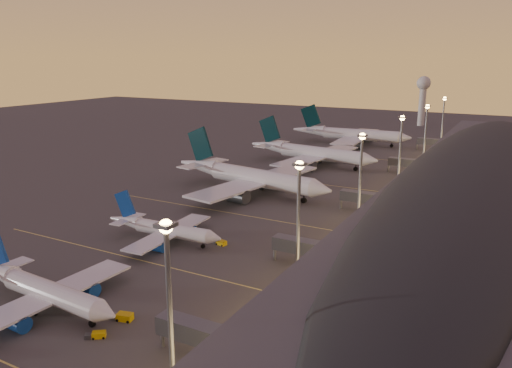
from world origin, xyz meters
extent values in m
plane|color=#3C3937|center=(0.00, 0.00, 0.00)|extent=(700.00, 700.00, 0.00)
cylinder|color=silver|center=(1.66, -30.58, 3.59)|extent=(23.72, 5.21, 4.01)
cone|color=silver|center=(15.31, -31.27, 3.59)|extent=(4.00, 4.20, 4.01)
cube|color=silver|center=(0.52, -30.52, 2.89)|extent=(8.55, 34.06, 0.44)
cylinder|color=navy|center=(1.66, -23.14, 1.53)|extent=(5.46, 3.27, 3.01)
cylinder|color=navy|center=(0.90, -37.97, 1.53)|extent=(5.46, 3.27, 3.01)
cube|color=silver|center=(-14.12, -29.77, 4.69)|extent=(4.41, 12.33, 0.28)
cylinder|color=black|center=(11.53, -31.08, 0.79)|extent=(0.34, 0.34, 1.58)
cylinder|color=black|center=(11.53, -31.08, 0.56)|extent=(1.16, 0.76, 1.12)
cylinder|color=black|center=(-0.10, -27.68, 0.79)|extent=(0.34, 0.34, 1.58)
cylinder|color=black|center=(-0.10, -27.68, 0.56)|extent=(1.16, 0.76, 1.12)
cylinder|color=black|center=(-0.38, -33.28, 0.79)|extent=(0.34, 0.34, 1.58)
cylinder|color=black|center=(-0.38, -33.28, 0.56)|extent=(1.16, 0.76, 1.12)
cylinder|color=silver|center=(-1.06, 7.54, 3.15)|extent=(20.83, 4.55, 3.52)
cone|color=silver|center=(10.93, 8.13, 3.15)|extent=(3.51, 3.68, 3.52)
cone|color=silver|center=(-16.05, 6.79, 3.59)|extent=(9.50, 3.98, 3.52)
cube|color=silver|center=(-2.06, 7.49, 2.53)|extent=(7.48, 29.91, 0.39)
cylinder|color=navy|center=(-1.72, 14.03, 1.35)|extent=(4.80, 2.87, 2.64)
cylinder|color=navy|center=(-1.07, 1.00, 1.35)|extent=(4.80, 2.87, 2.64)
cube|color=navy|center=(-15.58, 6.81, 8.15)|extent=(6.47, 0.85, 7.64)
cube|color=silver|center=(-14.92, 6.84, 4.12)|extent=(3.86, 10.83, 0.25)
cylinder|color=black|center=(7.62, 7.97, 0.69)|extent=(0.30, 0.30, 1.39)
cylinder|color=black|center=(7.62, 7.97, 0.49)|extent=(1.02, 0.66, 0.99)
cylinder|color=black|center=(-2.85, 9.91, 0.69)|extent=(0.30, 0.30, 1.39)
cylinder|color=black|center=(-2.85, 9.91, 0.49)|extent=(1.02, 0.66, 0.99)
cylinder|color=black|center=(-2.60, 4.99, 0.69)|extent=(0.30, 0.30, 1.39)
cylinder|color=black|center=(-2.60, 4.99, 0.49)|extent=(1.02, 0.66, 0.99)
cylinder|color=silver|center=(-2.80, 57.73, 5.43)|extent=(40.35, 12.38, 6.03)
cone|color=silver|center=(20.06, 54.00, 5.43)|extent=(7.32, 6.99, 6.03)
cone|color=silver|center=(-31.38, 62.39, 6.18)|extent=(18.76, 8.86, 6.03)
cube|color=silver|center=(-4.71, 58.04, 4.37)|extent=(20.83, 59.42, 0.66)
cylinder|color=#515459|center=(-1.37, 70.50, 2.34)|extent=(9.62, 5.92, 4.52)
cylinder|color=#515459|center=(-5.50, 45.17, 2.34)|extent=(9.62, 5.92, 4.52)
cube|color=black|center=(-30.49, 62.25, 13.98)|extent=(11.89, 2.81, 13.39)
cube|color=silver|center=(-29.22, 62.04, 7.09)|extent=(9.73, 21.76, 0.42)
cylinder|color=black|center=(13.74, 55.03, 1.21)|extent=(0.55, 0.55, 2.41)
cylinder|color=black|center=(13.74, 55.03, 0.84)|extent=(1.84, 1.31, 1.69)
cylinder|color=black|center=(-5.30, 62.42, 1.21)|extent=(0.55, 0.55, 2.41)
cylinder|color=black|center=(-5.30, 62.42, 0.84)|extent=(1.84, 1.31, 1.69)
cylinder|color=black|center=(-6.66, 54.08, 1.21)|extent=(0.55, 0.55, 2.41)
cylinder|color=black|center=(-6.66, 54.08, 0.84)|extent=(1.84, 1.31, 1.69)
cylinder|color=silver|center=(-1.76, 109.40, 5.16)|extent=(38.34, 10.83, 5.73)
cone|color=silver|center=(20.05, 106.41, 5.16)|extent=(6.84, 6.51, 5.73)
cone|color=silver|center=(-29.02, 113.15, 5.88)|extent=(17.74, 8.01, 5.73)
cube|color=silver|center=(-3.58, 109.65, 4.16)|extent=(18.44, 56.40, 0.63)
cylinder|color=#515459|center=(-0.71, 121.56, 2.22)|extent=(9.07, 5.42, 4.30)
cylinder|color=#515459|center=(-4.03, 97.41, 2.22)|extent=(9.07, 5.42, 4.30)
cube|color=black|center=(-28.18, 113.03, 13.28)|extent=(11.32, 2.39, 12.72)
cube|color=silver|center=(-26.96, 112.86, 6.74)|extent=(8.77, 20.60, 0.40)
cylinder|color=black|center=(14.01, 107.24, 1.15)|extent=(0.52, 0.52, 2.29)
cylinder|color=black|center=(14.01, 107.24, 0.80)|extent=(1.73, 1.21, 1.61)
cylinder|color=black|center=(-4.25, 113.79, 1.15)|extent=(0.52, 0.52, 2.29)
cylinder|color=black|center=(-4.25, 113.79, 0.80)|extent=(1.73, 1.21, 1.61)
cylinder|color=black|center=(-5.34, 105.84, 1.15)|extent=(0.52, 0.52, 2.29)
cylinder|color=black|center=(-5.34, 105.84, 0.80)|extent=(1.73, 1.21, 1.61)
cylinder|color=silver|center=(-2.94, 167.48, 5.31)|extent=(39.28, 8.00, 5.90)
cone|color=silver|center=(19.68, 168.71, 5.31)|extent=(6.60, 6.23, 5.90)
cone|color=silver|center=(-31.22, 165.95, 6.05)|extent=(17.92, 6.84, 5.90)
cube|color=silver|center=(-4.83, 167.38, 4.28)|extent=(14.40, 57.57, 0.65)
cylinder|color=#515459|center=(-4.25, 179.98, 2.29)|extent=(9.04, 4.90, 4.43)
cylinder|color=#515459|center=(-2.89, 154.92, 2.29)|extent=(9.04, 4.90, 4.43)
cube|color=black|center=(-30.34, 166.00, 13.67)|extent=(11.67, 1.51, 13.09)
cube|color=silver|center=(-29.09, 166.07, 6.93)|extent=(7.39, 20.84, 0.41)
cylinder|color=black|center=(13.42, 168.37, 1.18)|extent=(0.50, 0.50, 2.36)
cylinder|color=black|center=(13.42, 168.37, 0.83)|extent=(1.71, 1.12, 1.65)
cylinder|color=black|center=(-6.31, 171.44, 1.18)|extent=(0.50, 0.50, 2.36)
cylinder|color=black|center=(-6.31, 171.44, 0.83)|extent=(1.71, 1.12, 1.65)
cylinder|color=black|center=(-5.86, 163.19, 1.18)|extent=(0.50, 0.50, 2.36)
cylinder|color=black|center=(-5.86, 163.19, 0.83)|extent=(1.71, 1.12, 1.65)
cube|color=#45454A|center=(62.00, 72.50, 6.00)|extent=(40.00, 255.00, 12.00)
ellipsoid|color=black|center=(62.00, 72.50, 12.00)|extent=(39.00, 253.00, 10.92)
cube|color=#F8C368|center=(41.80, 72.50, 5.00)|extent=(0.40, 244.80, 8.00)
cube|color=#515459|center=(34.00, -30.00, 4.50)|extent=(16.00, 3.20, 3.00)
cylinder|color=slate|center=(26.00, -30.00, 2.20)|extent=(0.70, 0.70, 4.40)
cube|color=#515459|center=(34.00, 10.00, 4.50)|extent=(16.00, 3.20, 3.00)
cylinder|color=slate|center=(26.00, 10.00, 2.20)|extent=(0.70, 0.70, 4.40)
cube|color=#515459|center=(34.00, 55.00, 4.50)|extent=(16.00, 3.20, 3.00)
cylinder|color=slate|center=(26.00, 55.00, 2.20)|extent=(0.70, 0.70, 4.40)
cube|color=#515459|center=(34.00, 112.00, 4.50)|extent=(16.00, 3.20, 3.00)
cylinder|color=slate|center=(26.00, 112.00, 2.20)|extent=(0.70, 0.70, 4.40)
cube|color=#515459|center=(34.00, 168.00, 4.50)|extent=(16.00, 3.20, 3.00)
cylinder|color=slate|center=(26.00, 168.00, 2.20)|extent=(0.70, 0.70, 4.40)
cylinder|color=slate|center=(36.00, -40.00, 12.50)|extent=(0.70, 0.70, 25.00)
cube|color=slate|center=(36.00, -40.00, 25.20)|extent=(2.20, 2.20, 0.50)
sphere|color=#F5B75F|center=(36.00, -40.00, 25.00)|extent=(1.80, 1.80, 1.80)
cylinder|color=slate|center=(36.00, 0.00, 12.50)|extent=(0.70, 0.70, 25.00)
cube|color=slate|center=(36.00, 0.00, 25.20)|extent=(2.20, 2.20, 0.50)
sphere|color=#F5B75F|center=(36.00, 0.00, 25.00)|extent=(1.80, 1.80, 1.80)
cylinder|color=slate|center=(36.00, 40.00, 12.50)|extent=(0.70, 0.70, 25.00)
cube|color=slate|center=(36.00, 40.00, 25.20)|extent=(2.20, 2.20, 0.50)
sphere|color=#F5B75F|center=(36.00, 40.00, 25.00)|extent=(1.80, 1.80, 1.80)
cylinder|color=slate|center=(36.00, 85.00, 12.50)|extent=(0.70, 0.70, 25.00)
cube|color=slate|center=(36.00, 85.00, 25.20)|extent=(2.20, 2.20, 0.50)
sphere|color=#F5B75F|center=(36.00, 85.00, 25.00)|extent=(1.80, 1.80, 1.80)
cylinder|color=slate|center=(36.00, 130.00, 12.50)|extent=(0.70, 0.70, 25.00)
cube|color=slate|center=(36.00, 130.00, 25.20)|extent=(2.20, 2.20, 0.50)
sphere|color=#F5B75F|center=(36.00, 130.00, 25.00)|extent=(1.80, 1.80, 1.80)
cylinder|color=slate|center=(36.00, 175.00, 12.50)|extent=(0.70, 0.70, 25.00)
cube|color=slate|center=(36.00, 175.00, 25.20)|extent=(2.20, 2.20, 0.50)
sphere|color=#F5B75F|center=(36.00, 175.00, 25.00)|extent=(1.80, 1.80, 1.80)
cylinder|color=silver|center=(10.00, 260.00, 13.00)|extent=(4.40, 4.40, 26.00)
sphere|color=silver|center=(10.00, 260.00, 28.00)|extent=(9.00, 9.00, 9.00)
cube|color=#D8C659|center=(0.00, -5.00, 0.01)|extent=(90.00, 0.36, 0.00)
cube|color=#D8C659|center=(0.00, 35.00, 0.01)|extent=(90.00, 0.36, 0.00)
cube|color=#D8C659|center=(0.00, 80.00, 0.01)|extent=(90.00, 0.36, 0.00)
cube|color=#D8C659|center=(0.00, 135.00, 0.01)|extent=(90.00, 0.36, 0.00)
cube|color=#CEA306|center=(14.92, -26.75, 0.63)|extent=(3.09, 2.35, 1.26)
cube|color=#515459|center=(12.92, -27.26, 0.46)|extent=(1.92, 1.84, 0.92)
cylinder|color=black|center=(15.70, -25.66, 0.25)|extent=(0.54, 0.32, 0.50)
cylinder|color=black|center=(16.13, -27.32, 0.25)|extent=(0.54, 0.32, 0.50)
cylinder|color=black|center=(13.71, -26.17, 0.25)|extent=(0.54, 0.32, 0.50)
cylinder|color=black|center=(14.13, -27.84, 0.25)|extent=(0.54, 0.32, 0.50)
cube|color=#CEA306|center=(15.09, -33.00, 0.50)|extent=(2.55, 2.38, 1.00)
cube|color=#515459|center=(13.77, -33.96, 0.36)|extent=(1.72, 1.70, 0.72)
cylinder|color=black|center=(15.35, -31.98, 0.20)|extent=(0.42, 0.37, 0.40)
cylinder|color=black|center=(16.15, -33.07, 0.20)|extent=(0.42, 0.37, 0.40)
cylinder|color=black|center=(14.03, -32.94, 0.20)|extent=(0.42, 0.37, 0.40)
cylinder|color=black|center=(14.83, -34.03, 0.20)|extent=(0.42, 0.37, 0.40)
cube|color=#CEA306|center=(10.37, 11.95, 0.56)|extent=(2.69, 1.97, 1.12)
cube|color=#515459|center=(8.57, 12.31, 0.41)|extent=(1.65, 1.57, 0.81)
cylinder|color=black|center=(11.41, 12.52, 0.22)|extent=(0.47, 0.27, 0.45)
cylinder|color=black|center=(11.11, 11.02, 0.22)|extent=(0.47, 0.27, 0.45)
cylinder|color=black|center=(9.62, 12.88, 0.22)|extent=(0.47, 0.27, 0.45)
cylinder|color=black|center=(9.32, 11.38, 0.22)|extent=(0.47, 0.27, 0.45)
camera|label=1|loc=(73.07, -84.98, 45.00)|focal=35.00mm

